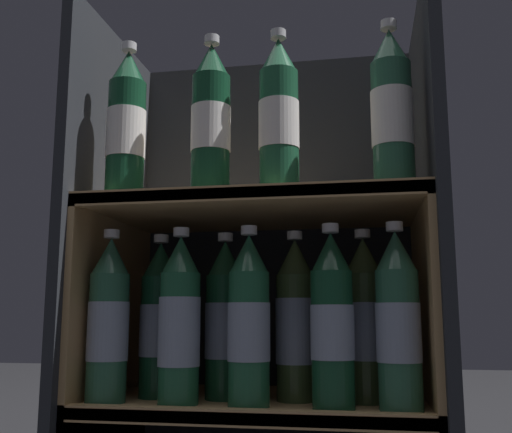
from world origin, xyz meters
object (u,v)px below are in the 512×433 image
object	(u,v)px
bottle_upper_front_0	(126,127)
bottle_lower_back_2	(296,323)
bottle_lower_back_3	(365,323)
bottle_lower_front_3	(332,323)
bottle_lower_back_0	(159,322)
bottle_lower_front_2	(249,323)
bottle_lower_back_1	(225,322)
bottle_lower_front_1	(179,323)
bottle_upper_front_1	(211,121)
bottle_upper_front_2	(279,117)
bottle_lower_front_4	(398,323)
bottle_upper_front_3	(392,111)
bottle_lower_front_0	(108,323)

from	to	relation	value
bottle_upper_front_0	bottle_lower_back_2	xyz separation A→B (m)	(0.29, 0.08, -0.34)
bottle_upper_front_0	bottle_lower_back_3	distance (m)	0.53
bottle_lower_front_3	bottle_lower_back_0	size ratio (longest dim) A/B	1.00
bottle_lower_front_2	bottle_lower_back_2	size ratio (longest dim) A/B	1.00
bottle_lower_back_0	bottle_lower_back_1	distance (m)	0.12
bottle_lower_front_1	bottle_lower_front_2	bearing A→B (deg)	-0.00
bottle_upper_front_1	bottle_upper_front_2	xyz separation A→B (m)	(0.12, -0.00, -0.00)
bottle_lower_back_0	bottle_lower_back_2	distance (m)	0.24
bottle_upper_front_0	bottle_lower_back_2	world-z (taller)	bottle_upper_front_0
bottle_upper_front_0	bottle_lower_back_0	bearing A→B (deg)	60.52
bottle_lower_front_3	bottle_lower_back_2	bearing A→B (deg)	131.01
bottle_lower_back_2	bottle_lower_back_3	world-z (taller)	same
bottle_lower_back_0	bottle_lower_front_1	bearing A→B (deg)	-50.93
bottle_upper_front_2	bottle_lower_front_4	distance (m)	0.39
bottle_upper_front_0	bottle_upper_front_3	xyz separation A→B (m)	(0.46, -0.00, -0.00)
bottle_upper_front_3	bottle_lower_front_2	distance (m)	0.41
bottle_upper_front_1	bottle_lower_back_3	size ratio (longest dim) A/B	1.00
bottle_upper_front_3	bottle_lower_front_4	distance (m)	0.34
bottle_upper_front_1	bottle_lower_back_1	distance (m)	0.35
bottle_lower_back_3	bottle_upper_front_3	bearing A→B (deg)	-55.01
bottle_upper_front_3	bottle_lower_front_1	distance (m)	0.49
bottle_lower_back_1	bottle_lower_back_2	size ratio (longest dim) A/B	1.00
bottle_upper_front_1	bottle_lower_back_1	bearing A→B (deg)	83.01
bottle_lower_front_2	bottle_lower_back_0	xyz separation A→B (m)	(-0.18, 0.08, 0.00)
bottle_lower_front_2	bottle_lower_back_1	xyz separation A→B (m)	(-0.06, 0.08, -0.00)
bottle_upper_front_2	bottle_upper_front_1	bearing A→B (deg)	180.00
bottle_lower_front_0	bottle_lower_front_2	size ratio (longest dim) A/B	1.00
bottle_upper_front_3	bottle_lower_back_2	world-z (taller)	bottle_upper_front_3
bottle_upper_front_2	bottle_lower_back_0	bearing A→B (deg)	161.51
bottle_lower_front_2	bottle_lower_front_4	bearing A→B (deg)	0.00
bottle_lower_front_0	bottle_lower_front_1	distance (m)	0.12
bottle_upper_front_1	bottle_lower_back_0	distance (m)	0.37
bottle_upper_front_3	bottle_lower_back_2	distance (m)	0.39
bottle_upper_front_1	bottle_lower_back_0	world-z (taller)	bottle_upper_front_1
bottle_lower_front_1	bottle_lower_back_3	xyz separation A→B (m)	(0.30, 0.08, 0.00)
bottle_lower_front_1	bottle_lower_front_3	distance (m)	0.25
bottle_upper_front_3	bottle_lower_front_3	world-z (taller)	bottle_upper_front_3
bottle_upper_front_2	bottle_lower_back_2	distance (m)	0.35
bottle_lower_front_3	bottle_lower_front_4	xyz separation A→B (m)	(0.10, 0.00, -0.00)
bottle_upper_front_1	bottle_lower_front_3	bearing A→B (deg)	-0.00
bottle_lower_front_1	bottle_lower_back_0	xyz separation A→B (m)	(-0.06, 0.08, 0.00)
bottle_lower_front_2	bottle_lower_front_3	xyz separation A→B (m)	(0.13, 0.00, 0.00)
bottle_upper_front_0	bottle_lower_back_2	size ratio (longest dim) A/B	1.00
bottle_upper_front_1	bottle_lower_front_2	world-z (taller)	bottle_upper_front_1
bottle_upper_front_3	bottle_upper_front_2	bearing A→B (deg)	180.00
bottle_upper_front_0	bottle_lower_back_3	world-z (taller)	bottle_upper_front_0
bottle_lower_front_2	bottle_lower_back_3	bearing A→B (deg)	22.65
bottle_upper_front_1	bottle_lower_back_3	xyz separation A→B (m)	(0.25, 0.08, -0.34)
bottle_upper_front_2	bottle_upper_front_3	bearing A→B (deg)	0.00
bottle_lower_back_3	bottle_lower_back_0	bearing A→B (deg)	180.00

